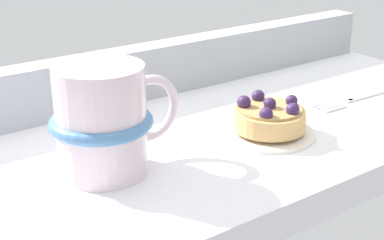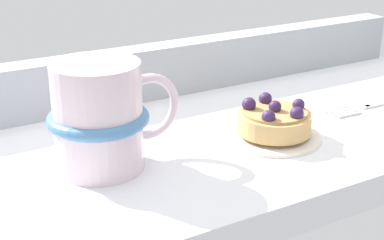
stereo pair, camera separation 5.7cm
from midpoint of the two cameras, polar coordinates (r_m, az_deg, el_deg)
The scene contains 6 objects.
ground_plane at distance 62.02cm, azimuth 2.78°, elevation -3.30°, with size 83.78×32.23×3.39cm, color white.
window_rail_back at distance 71.90cm, azimuth -3.35°, elevation 4.48°, with size 82.11×3.51×6.47cm, color #9EA3A8.
dessert_plate at distance 62.12cm, azimuth 10.63°, elevation -1.52°, with size 10.07×10.07×0.84cm.
raspberry_tart at distance 61.46cm, azimuth 10.73°, elevation -0.02°, with size 7.78×7.78×3.51cm.
coffee_mug at distance 53.31cm, azimuth -6.01°, elevation 0.28°, with size 13.18×9.45×10.31cm.
dessert_fork at distance 75.36cm, azimuth 20.30°, elevation 1.60°, with size 16.37×2.56×0.60cm.
Camera 2 is at (-28.33, -48.61, 24.56)cm, focal length 54.10 mm.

